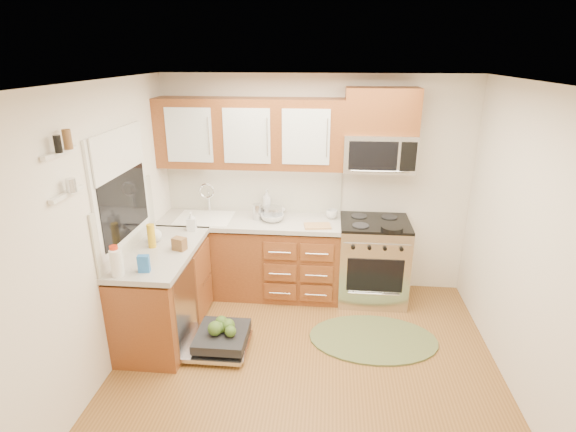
# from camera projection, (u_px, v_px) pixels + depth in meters

# --- Properties ---
(floor) EXTENTS (3.50, 3.50, 0.00)m
(floor) POSITION_uv_depth(u_px,v_px,m) (305.00, 375.00, 4.01)
(floor) COLOR brown
(floor) RESTS_ON ground
(ceiling) EXTENTS (3.50, 3.50, 0.00)m
(ceiling) POSITION_uv_depth(u_px,v_px,m) (310.00, 84.00, 3.15)
(ceiling) COLOR white
(ceiling) RESTS_ON ground
(wall_back) EXTENTS (3.50, 0.04, 2.50)m
(wall_back) POSITION_uv_depth(u_px,v_px,m) (315.00, 186.00, 5.21)
(wall_back) COLOR silver
(wall_back) RESTS_ON ground
(wall_front) EXTENTS (3.50, 0.04, 2.50)m
(wall_front) POSITION_uv_depth(u_px,v_px,m) (285.00, 411.00, 1.94)
(wall_front) COLOR silver
(wall_front) RESTS_ON ground
(wall_left) EXTENTS (0.04, 3.50, 2.50)m
(wall_left) POSITION_uv_depth(u_px,v_px,m) (97.00, 239.00, 3.73)
(wall_left) COLOR silver
(wall_left) RESTS_ON ground
(wall_right) EXTENTS (0.04, 3.50, 2.50)m
(wall_right) POSITION_uv_depth(u_px,v_px,m) (536.00, 256.00, 3.42)
(wall_right) COLOR silver
(wall_right) RESTS_ON ground
(base_cabinet_back) EXTENTS (2.05, 0.60, 0.85)m
(base_cabinet_back) POSITION_uv_depth(u_px,v_px,m) (251.00, 258.00, 5.28)
(base_cabinet_back) COLOR brown
(base_cabinet_back) RESTS_ON ground
(base_cabinet_left) EXTENTS (0.60, 1.25, 0.85)m
(base_cabinet_left) POSITION_uv_depth(u_px,v_px,m) (164.00, 295.00, 4.48)
(base_cabinet_left) COLOR brown
(base_cabinet_left) RESTS_ON ground
(countertop_back) EXTENTS (2.07, 0.64, 0.05)m
(countertop_back) POSITION_uv_depth(u_px,v_px,m) (250.00, 221.00, 5.11)
(countertop_back) COLOR #B1AAA2
(countertop_back) RESTS_ON base_cabinet_back
(countertop_left) EXTENTS (0.64, 1.27, 0.05)m
(countertop_left) POSITION_uv_depth(u_px,v_px,m) (160.00, 252.00, 4.31)
(countertop_left) COLOR #B1AAA2
(countertop_left) RESTS_ON base_cabinet_left
(backsplash_back) EXTENTS (2.05, 0.02, 0.57)m
(backsplash_back) POSITION_uv_depth(u_px,v_px,m) (254.00, 188.00, 5.28)
(backsplash_back) COLOR beige
(backsplash_back) RESTS_ON ground
(backsplash_left) EXTENTS (0.02, 1.25, 0.57)m
(backsplash_left) POSITION_uv_depth(u_px,v_px,m) (127.00, 221.00, 4.23)
(backsplash_left) COLOR beige
(backsplash_left) RESTS_ON ground
(upper_cabinets) EXTENTS (2.05, 0.35, 0.75)m
(upper_cabinets) POSITION_uv_depth(u_px,v_px,m) (250.00, 133.00, 4.90)
(upper_cabinets) COLOR brown
(upper_cabinets) RESTS_ON ground
(cabinet_over_mw) EXTENTS (0.76, 0.35, 0.47)m
(cabinet_over_mw) POSITION_uv_depth(u_px,v_px,m) (382.00, 111.00, 4.68)
(cabinet_over_mw) COLOR brown
(cabinet_over_mw) RESTS_ON ground
(range) EXTENTS (0.76, 0.64, 0.95)m
(range) POSITION_uv_depth(u_px,v_px,m) (373.00, 260.00, 5.12)
(range) COLOR silver
(range) RESTS_ON ground
(microwave) EXTENTS (0.76, 0.38, 0.40)m
(microwave) POSITION_uv_depth(u_px,v_px,m) (379.00, 152.00, 4.81)
(microwave) COLOR silver
(microwave) RESTS_ON ground
(sink) EXTENTS (0.62, 0.50, 0.26)m
(sink) POSITION_uv_depth(u_px,v_px,m) (205.00, 228.00, 5.17)
(sink) COLOR white
(sink) RESTS_ON ground
(dishwasher) EXTENTS (0.70, 0.60, 0.20)m
(dishwasher) POSITION_uv_depth(u_px,v_px,m) (218.00, 340.00, 4.33)
(dishwasher) COLOR silver
(dishwasher) RESTS_ON ground
(window) EXTENTS (0.03, 1.05, 1.05)m
(window) POSITION_uv_depth(u_px,v_px,m) (121.00, 187.00, 4.09)
(window) COLOR white
(window) RESTS_ON ground
(window_blind) EXTENTS (0.02, 0.96, 0.40)m
(window_blind) POSITION_uv_depth(u_px,v_px,m) (119.00, 152.00, 3.98)
(window_blind) COLOR white
(window_blind) RESTS_ON ground
(shelf_upper) EXTENTS (0.04, 0.40, 0.03)m
(shelf_upper) POSITION_uv_depth(u_px,v_px,m) (60.00, 153.00, 3.13)
(shelf_upper) COLOR white
(shelf_upper) RESTS_ON ground
(shelf_lower) EXTENTS (0.04, 0.40, 0.03)m
(shelf_lower) POSITION_uv_depth(u_px,v_px,m) (67.00, 194.00, 3.23)
(shelf_lower) COLOR white
(shelf_lower) RESTS_ON ground
(rug) EXTENTS (1.38, 0.99, 0.02)m
(rug) POSITION_uv_depth(u_px,v_px,m) (373.00, 339.00, 4.49)
(rug) COLOR #58663A
(rug) RESTS_ON ground
(skillet) EXTENTS (0.25, 0.25, 0.04)m
(skillet) POSITION_uv_depth(u_px,v_px,m) (392.00, 228.00, 4.70)
(skillet) COLOR black
(skillet) RESTS_ON range
(stock_pot) EXTENTS (0.27, 0.27, 0.13)m
(stock_pot) POSITION_uv_depth(u_px,v_px,m) (272.00, 213.00, 5.09)
(stock_pot) COLOR silver
(stock_pot) RESTS_ON countertop_back
(cutting_board) EXTENTS (0.31, 0.22, 0.02)m
(cutting_board) POSITION_uv_depth(u_px,v_px,m) (317.00, 226.00, 4.87)
(cutting_board) COLOR tan
(cutting_board) RESTS_ON countertop_back
(canister) EXTENTS (0.14, 0.14, 0.18)m
(canister) POSITION_uv_depth(u_px,v_px,m) (257.00, 212.00, 5.06)
(canister) COLOR silver
(canister) RESTS_ON countertop_back
(paper_towel_roll) EXTENTS (0.13, 0.13, 0.23)m
(paper_towel_roll) POSITION_uv_depth(u_px,v_px,m) (117.00, 263.00, 3.77)
(paper_towel_roll) COLOR white
(paper_towel_roll) RESTS_ON countertop_left
(mustard_bottle) EXTENTS (0.09, 0.09, 0.23)m
(mustard_bottle) POSITION_uv_depth(u_px,v_px,m) (151.00, 236.00, 4.32)
(mustard_bottle) COLOR gold
(mustard_bottle) RESTS_ON countertop_left
(red_bottle) EXTENTS (0.09, 0.09, 0.26)m
(red_bottle) POSITION_uv_depth(u_px,v_px,m) (115.00, 260.00, 3.79)
(red_bottle) COLOR red
(red_bottle) RESTS_ON countertop_left
(wooden_box) EXTENTS (0.14, 0.12, 0.12)m
(wooden_box) POSITION_uv_depth(u_px,v_px,m) (179.00, 244.00, 4.28)
(wooden_box) COLOR brown
(wooden_box) RESTS_ON countertop_left
(blue_carton) EXTENTS (0.10, 0.07, 0.15)m
(blue_carton) POSITION_uv_depth(u_px,v_px,m) (144.00, 264.00, 3.85)
(blue_carton) COLOR #2765B6
(blue_carton) RESTS_ON countertop_left
(bowl_a) EXTENTS (0.33, 0.33, 0.06)m
(bowl_a) POSITION_uv_depth(u_px,v_px,m) (273.00, 212.00, 5.21)
(bowl_a) COLOR #999999
(bowl_a) RESTS_ON countertop_back
(bowl_b) EXTENTS (0.33, 0.33, 0.08)m
(bowl_b) POSITION_uv_depth(u_px,v_px,m) (272.00, 217.00, 5.03)
(bowl_b) COLOR #999999
(bowl_b) RESTS_ON countertop_back
(cup) EXTENTS (0.14, 0.14, 0.10)m
(cup) POSITION_uv_depth(u_px,v_px,m) (332.00, 214.00, 5.10)
(cup) COLOR #999999
(cup) RESTS_ON countertop_back
(soap_bottle_a) EXTENTS (0.12, 0.12, 0.28)m
(soap_bottle_a) POSITION_uv_depth(u_px,v_px,m) (267.00, 201.00, 5.26)
(soap_bottle_a) COLOR #999999
(soap_bottle_a) RESTS_ON countertop_back
(soap_bottle_b) EXTENTS (0.10, 0.10, 0.20)m
(soap_bottle_b) POSITION_uv_depth(u_px,v_px,m) (191.00, 221.00, 4.75)
(soap_bottle_b) COLOR #999999
(soap_bottle_b) RESTS_ON countertop_left
(soap_bottle_c) EXTENTS (0.17, 0.17, 0.18)m
(soap_bottle_c) POSITION_uv_depth(u_px,v_px,m) (155.00, 233.00, 4.46)
(soap_bottle_c) COLOR #999999
(soap_bottle_c) RESTS_ON countertop_left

